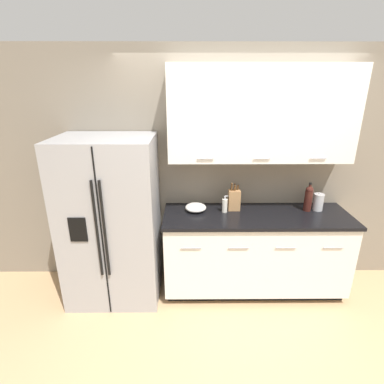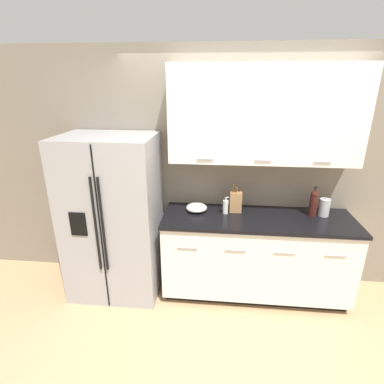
{
  "view_description": "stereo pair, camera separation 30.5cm",
  "coord_description": "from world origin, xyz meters",
  "px_view_note": "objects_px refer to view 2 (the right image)",
  "views": [
    {
      "loc": [
        -0.5,
        -2.06,
        2.24
      ],
      "look_at": [
        -0.48,
        0.81,
        1.18
      ],
      "focal_mm": 28.0,
      "sensor_mm": 36.0,
      "label": 1
    },
    {
      "loc": [
        -0.2,
        -2.04,
        2.24
      ],
      "look_at": [
        -0.48,
        0.81,
        1.18
      ],
      "focal_mm": 28.0,
      "sensor_mm": 36.0,
      "label": 2
    }
  ],
  "objects_px": {
    "wine_bottle": "(314,203)",
    "knife_block": "(236,201)",
    "refrigerator": "(114,217)",
    "steel_canister": "(324,207)",
    "soap_dispenser": "(226,207)",
    "mixing_bowl": "(197,208)"
  },
  "relations": [
    {
      "from": "wine_bottle",
      "to": "knife_block",
      "type": "bearing_deg",
      "value": 178.13
    },
    {
      "from": "refrigerator",
      "to": "steel_canister",
      "type": "height_order",
      "value": "refrigerator"
    },
    {
      "from": "soap_dispenser",
      "to": "mixing_bowl",
      "type": "relative_size",
      "value": 0.83
    },
    {
      "from": "steel_canister",
      "to": "mixing_bowl",
      "type": "distance_m",
      "value": 1.32
    },
    {
      "from": "refrigerator",
      "to": "wine_bottle",
      "type": "distance_m",
      "value": 2.1
    },
    {
      "from": "knife_block",
      "to": "wine_bottle",
      "type": "xyz_separation_m",
      "value": [
        0.79,
        -0.03,
        0.03
      ]
    },
    {
      "from": "mixing_bowl",
      "to": "knife_block",
      "type": "bearing_deg",
      "value": 3.83
    },
    {
      "from": "mixing_bowl",
      "to": "refrigerator",
      "type": "bearing_deg",
      "value": -171.11
    },
    {
      "from": "wine_bottle",
      "to": "soap_dispenser",
      "type": "distance_m",
      "value": 0.9
    },
    {
      "from": "refrigerator",
      "to": "steel_canister",
      "type": "distance_m",
      "value": 2.21
    },
    {
      "from": "soap_dispenser",
      "to": "steel_canister",
      "type": "distance_m",
      "value": 1.01
    },
    {
      "from": "knife_block",
      "to": "steel_canister",
      "type": "distance_m",
      "value": 0.91
    },
    {
      "from": "knife_block",
      "to": "wine_bottle",
      "type": "distance_m",
      "value": 0.79
    },
    {
      "from": "knife_block",
      "to": "wine_bottle",
      "type": "relative_size",
      "value": 0.99
    },
    {
      "from": "steel_canister",
      "to": "mixing_bowl",
      "type": "height_order",
      "value": "steel_canister"
    },
    {
      "from": "refrigerator",
      "to": "mixing_bowl",
      "type": "height_order",
      "value": "refrigerator"
    },
    {
      "from": "wine_bottle",
      "to": "steel_canister",
      "type": "height_order",
      "value": "wine_bottle"
    },
    {
      "from": "refrigerator",
      "to": "wine_bottle",
      "type": "xyz_separation_m",
      "value": [
        2.08,
        0.14,
        0.2
      ]
    },
    {
      "from": "soap_dispenser",
      "to": "steel_canister",
      "type": "bearing_deg",
      "value": 2.56
    },
    {
      "from": "wine_bottle",
      "to": "mixing_bowl",
      "type": "bearing_deg",
      "value": -179.91
    },
    {
      "from": "knife_block",
      "to": "mixing_bowl",
      "type": "height_order",
      "value": "knife_block"
    },
    {
      "from": "steel_canister",
      "to": "refrigerator",
      "type": "bearing_deg",
      "value": -176.03
    }
  ]
}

